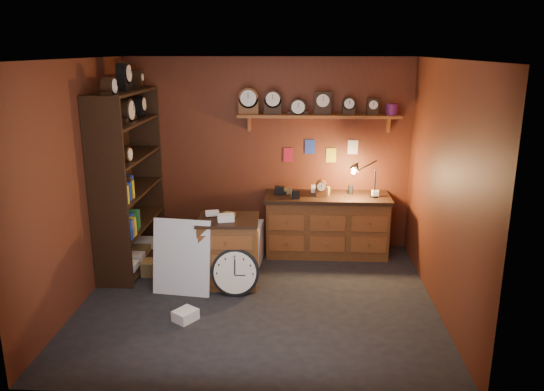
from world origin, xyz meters
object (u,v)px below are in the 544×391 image
(shelving_unit, at_px, (126,173))
(low_cabinet, at_px, (229,249))
(workbench, at_px, (327,221))
(big_round_clock, at_px, (235,272))

(shelving_unit, distance_m, low_cabinet, 1.70)
(workbench, bearing_deg, shelving_unit, -169.37)
(shelving_unit, bearing_deg, low_cabinet, -21.57)
(low_cabinet, distance_m, big_round_clock, 0.38)
(low_cabinet, relative_size, big_round_clock, 1.63)
(big_round_clock, bearing_deg, workbench, 50.39)
(workbench, bearing_deg, big_round_clock, -129.61)
(big_round_clock, bearing_deg, low_cabinet, 110.04)
(workbench, relative_size, big_round_clock, 3.04)
(shelving_unit, bearing_deg, workbench, 10.63)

